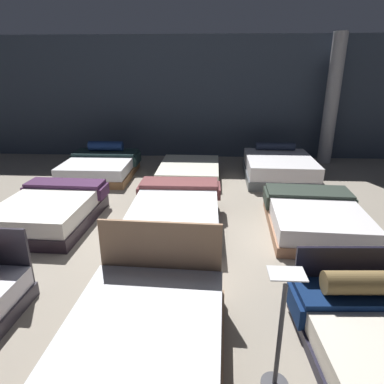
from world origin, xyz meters
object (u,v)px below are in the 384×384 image
Objects in this scene: bed_1 at (143,342)px; price_sign at (279,345)px; bed_6 at (101,166)px; bed_8 at (279,168)px; bed_3 at (50,210)px; bed_5 at (315,217)px; support_pillar at (332,101)px; bed_4 at (176,212)px; bed_7 at (189,171)px.

bed_1 is 1.77× the size of price_sign.
bed_6 reaches higher than bed_8.
bed_3 is 4.59m from bed_5.
bed_8 is (4.49, 0.05, 0.03)m from bed_6.
bed_8 is at bearing -134.68° from support_pillar.
bed_8 is (-0.08, 2.86, 0.05)m from bed_5.
bed_4 is 0.97× the size of bed_5.
support_pillar is (3.85, 1.72, 1.58)m from bed_7.
bed_5 is (2.35, 0.06, -0.06)m from bed_4.
bed_6 is at bearing 179.90° from bed_7.
bed_1 reaches higher than bed_7.
price_sign reaches higher than bed_6.
price_sign is at bearing -6.51° from bed_1.
bed_5 is at bearing -87.15° from bed_8.
bed_4 is 0.96× the size of bed_8.
bed_5 is at bearing -32.02° from bed_6.
price_sign is at bearing -109.72° from support_pillar.
bed_1 reaches higher than bed_3.
support_pillar is (1.62, 1.64, 1.48)m from bed_8.
bed_1 reaches higher than bed_5.
price_sign is 8.19m from support_pillar.
bed_1 is 3.66m from bed_3.
bed_8 reaches higher than bed_7.
support_pillar reaches higher than bed_6.
bed_7 is at bearing -155.95° from support_pillar.
bed_4 is at bearing -175.79° from bed_5.
bed_8 is at bearing 51.64° from bed_4.
bed_1 is 2.87m from bed_4.
bed_4 is 3.69m from bed_8.
bed_1 is 6.23m from bed_8.
price_sign is at bearing -40.55° from bed_3.
bed_7 is (-2.31, 2.78, -0.05)m from bed_5.
price_sign is (3.39, -5.93, 0.20)m from bed_6.
bed_5 is 5.37m from bed_6.
bed_8 is 6.08m from price_sign.
support_pillar is at bearing 24.70° from bed_7.
bed_4 is 1.02× the size of bed_6.
bed_4 reaches higher than bed_5.
bed_8 is at bearing 70.72° from bed_1.
bed_6 is 6.52m from support_pillar.
bed_1 is 0.57× the size of support_pillar.
price_sign reaches higher than bed_4.
bed_5 is 1.84× the size of price_sign.
support_pillar is (6.12, 4.52, 1.50)m from bed_3.
support_pillar is at bearing 73.88° from bed_5.
bed_3 is at bearing 178.64° from bed_4.
bed_7 is 0.57× the size of support_pillar.
price_sign is at bearing -108.16° from bed_5.
bed_3 is 4.60m from price_sign.
bed_6 is (-2.23, 2.87, -0.03)m from bed_4.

